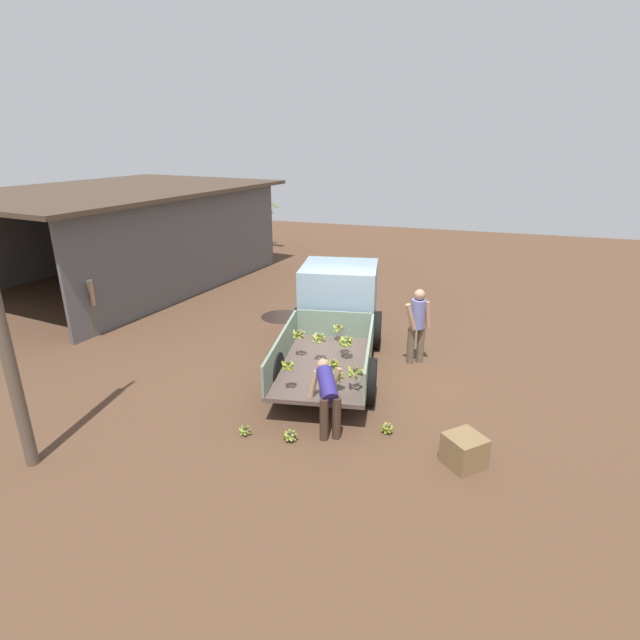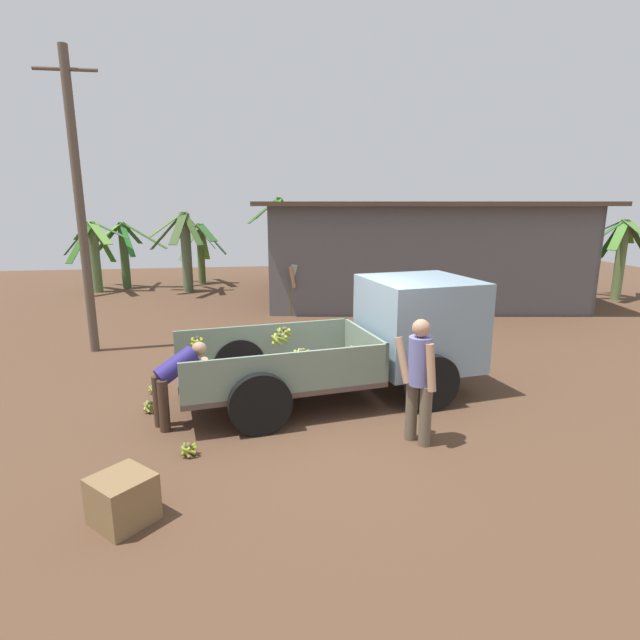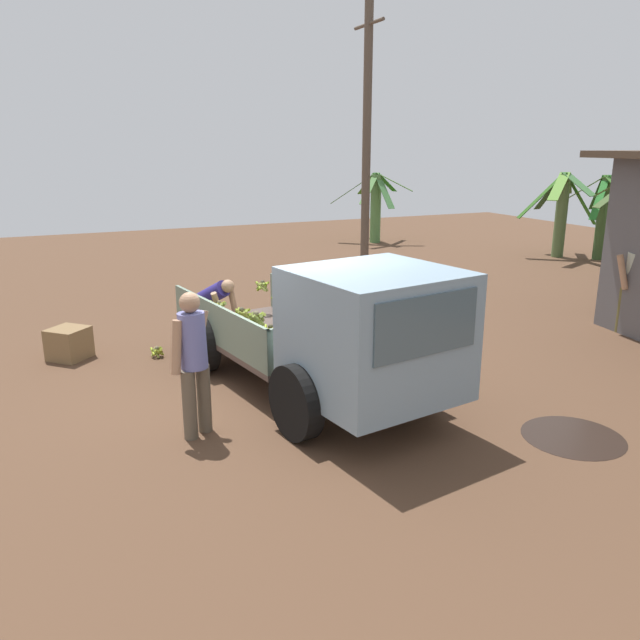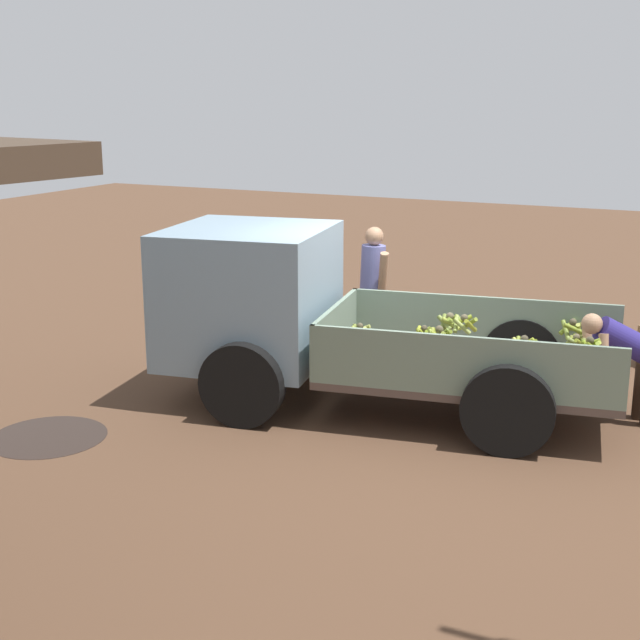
% 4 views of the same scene
% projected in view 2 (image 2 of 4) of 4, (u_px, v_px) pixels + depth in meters
% --- Properties ---
extents(ground, '(36.00, 36.00, 0.00)m').
position_uv_depth(ground, '(338.00, 406.00, 7.84)').
color(ground, brown).
extents(mud_patch_0, '(1.15, 1.15, 0.01)m').
position_uv_depth(mud_patch_0, '(438.00, 352.00, 10.70)').
color(mud_patch_0, black).
rests_on(mud_patch_0, ground).
extents(cargo_truck, '(5.01, 2.59, 1.90)m').
position_uv_depth(cargo_truck, '(393.00, 333.00, 8.26)').
color(cargo_truck, brown).
rests_on(cargo_truck, ground).
extents(warehouse_shed, '(10.88, 8.38, 3.15)m').
position_uv_depth(warehouse_shed, '(430.00, 227.00, 16.51)').
color(warehouse_shed, '#545255').
rests_on(warehouse_shed, ground).
extents(utility_pole, '(1.17, 0.18, 6.05)m').
position_uv_depth(utility_pole, '(80.00, 204.00, 10.07)').
color(utility_pole, brown).
rests_on(utility_pole, ground).
extents(banana_palm_0, '(2.32, 2.52, 2.82)m').
position_uv_depth(banana_palm_0, '(186.00, 250.00, 17.56)').
color(banana_palm_0, '#566848').
rests_on(banana_palm_0, ground).
extents(banana_palm_1, '(2.47, 2.68, 2.61)m').
position_uv_depth(banana_palm_1, '(621.00, 256.00, 16.12)').
color(banana_palm_1, olive).
rests_on(banana_palm_1, ground).
extents(banana_palm_3, '(2.22, 2.31, 2.34)m').
position_uv_depth(banana_palm_3, '(201.00, 252.00, 19.43)').
color(banana_palm_3, '#536B31').
rests_on(banana_palm_3, ground).
extents(banana_palm_4, '(2.83, 2.15, 2.43)m').
position_uv_depth(banana_palm_4, '(125.00, 253.00, 18.41)').
color(banana_palm_4, '#3E5C2E').
rests_on(banana_palm_4, ground).
extents(banana_palm_5, '(2.23, 2.35, 2.49)m').
position_uv_depth(banana_palm_5, '(95.00, 255.00, 17.55)').
color(banana_palm_5, '#566F40').
rests_on(banana_palm_5, ground).
extents(banana_palm_6, '(2.10, 2.45, 3.34)m').
position_uv_depth(banana_palm_6, '(279.00, 234.00, 20.62)').
color(banana_palm_6, '#556547').
rests_on(banana_palm_6, ground).
extents(person_foreground_visitor, '(0.53, 0.57, 1.69)m').
position_uv_depth(person_foreground_visitor, '(419.00, 376.00, 6.45)').
color(person_foreground_visitor, brown).
rests_on(person_foreground_visitor, ground).
extents(person_worker_loading, '(0.84, 0.73, 1.17)m').
position_uv_depth(person_worker_loading, '(176.00, 377.00, 7.05)').
color(person_worker_loading, '#3D2A1E').
rests_on(person_worker_loading, ground).
extents(person_bystander_near_shed, '(0.66, 0.60, 1.70)m').
position_uv_depth(person_bystander_near_shed, '(294.00, 282.00, 13.98)').
color(person_bystander_near_shed, brown).
rests_on(person_bystander_near_shed, ground).
extents(banana_bunch_on_ground_0, '(0.21, 0.21, 0.18)m').
position_uv_depth(banana_bunch_on_ground_0, '(189.00, 449.00, 6.27)').
color(banana_bunch_on_ground_0, brown).
rests_on(banana_bunch_on_ground_0, ground).
extents(banana_bunch_on_ground_1, '(0.23, 0.24, 0.19)m').
position_uv_depth(banana_bunch_on_ground_1, '(150.00, 405.00, 7.60)').
color(banana_bunch_on_ground_1, '#443D2C').
rests_on(banana_bunch_on_ground_1, ground).
extents(banana_bunch_on_ground_2, '(0.22, 0.22, 0.18)m').
position_uv_depth(banana_bunch_on_ground_2, '(154.00, 388.00, 8.34)').
color(banana_bunch_on_ground_2, '#443D2C').
rests_on(banana_bunch_on_ground_2, ground).
extents(wooden_crate_0, '(0.75, 0.75, 0.49)m').
position_uv_depth(wooden_crate_0, '(123.00, 499.00, 4.95)').
color(wooden_crate_0, brown).
rests_on(wooden_crate_0, ground).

